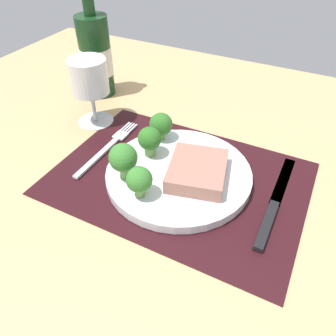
# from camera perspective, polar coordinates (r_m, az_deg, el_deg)

# --- Properties ---
(ground_plane) EXTENTS (1.40, 1.10, 0.03)m
(ground_plane) POSITION_cam_1_polar(r_m,az_deg,el_deg) (0.59, 1.77, -2.92)
(ground_plane) COLOR tan
(placemat) EXTENTS (0.43, 0.30, 0.00)m
(placemat) POSITION_cam_1_polar(r_m,az_deg,el_deg) (0.58, 1.80, -1.73)
(placemat) COLOR black
(placemat) RESTS_ON ground_plane
(plate) EXTENTS (0.25, 0.25, 0.02)m
(plate) POSITION_cam_1_polar(r_m,az_deg,el_deg) (0.57, 1.82, -1.03)
(plate) COLOR silver
(plate) RESTS_ON placemat
(steak) EXTENTS (0.11, 0.12, 0.03)m
(steak) POSITION_cam_1_polar(r_m,az_deg,el_deg) (0.55, 5.07, -0.43)
(steak) COLOR #9E6B5B
(steak) RESTS_ON plate
(broccoli_center) EXTENTS (0.04, 0.04, 0.05)m
(broccoli_center) POSITION_cam_1_polar(r_m,az_deg,el_deg) (0.62, -1.22, 7.44)
(broccoli_center) COLOR #6B994C
(broccoli_center) RESTS_ON plate
(broccoli_front_edge) EXTENTS (0.04, 0.04, 0.05)m
(broccoli_front_edge) POSITION_cam_1_polar(r_m,az_deg,el_deg) (0.50, -4.95, -2.09)
(broccoli_front_edge) COLOR #6B994C
(broccoli_front_edge) RESTS_ON plate
(broccoli_near_fork) EXTENTS (0.04, 0.04, 0.06)m
(broccoli_near_fork) POSITION_cam_1_polar(r_m,az_deg,el_deg) (0.58, -3.18, 4.90)
(broccoli_near_fork) COLOR #6B994C
(broccoli_near_fork) RESTS_ON plate
(broccoli_back_left) EXTENTS (0.05, 0.05, 0.06)m
(broccoli_back_left) POSITION_cam_1_polar(r_m,az_deg,el_deg) (0.53, -7.71, 1.68)
(broccoli_back_left) COLOR #6B994C
(broccoli_back_left) RESTS_ON plate
(fork) EXTENTS (0.02, 0.19, 0.01)m
(fork) POSITION_cam_1_polar(r_m,az_deg,el_deg) (0.65, -10.25, 3.53)
(fork) COLOR silver
(fork) RESTS_ON placemat
(knife) EXTENTS (0.02, 0.23, 0.01)m
(knife) POSITION_cam_1_polar(r_m,az_deg,el_deg) (0.55, 17.67, -6.16)
(knife) COLOR black
(knife) RESTS_ON placemat
(wine_bottle) EXTENTS (0.07, 0.07, 0.27)m
(wine_bottle) POSITION_cam_1_polar(r_m,az_deg,el_deg) (0.82, -12.28, 18.33)
(wine_bottle) COLOR #143819
(wine_bottle) RESTS_ON ground_plane
(wine_glass) EXTENTS (0.08, 0.08, 0.14)m
(wine_glass) POSITION_cam_1_polar(r_m,az_deg,el_deg) (0.70, -13.32, 14.34)
(wine_glass) COLOR silver
(wine_glass) RESTS_ON ground_plane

